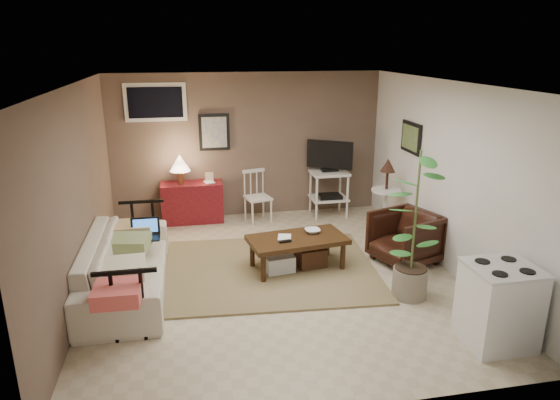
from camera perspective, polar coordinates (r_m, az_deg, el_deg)
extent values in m
plane|color=#C1B293|center=(6.43, -0.60, -8.69)|extent=(5.00, 5.00, 0.00)
cube|color=black|center=(8.28, -7.52, 7.69)|extent=(0.50, 0.03, 0.60)
cube|color=black|center=(7.59, 14.77, 6.92)|extent=(0.03, 0.60, 0.45)
cube|color=silver|center=(8.21, -14.05, 10.77)|extent=(0.96, 0.03, 0.60)
cube|color=olive|center=(6.58, -1.26, -7.92)|extent=(2.89, 2.38, 0.03)
cube|color=#3C2710|center=(6.46, 2.00, -4.54)|extent=(1.33, 0.82, 0.06)
cylinder|color=#3C2710|center=(6.17, -1.92, -7.83)|extent=(0.07, 0.07, 0.39)
cylinder|color=#3C2710|center=(6.55, 7.18, -6.43)|extent=(0.07, 0.07, 0.39)
cylinder|color=#3C2710|center=(6.59, -3.19, -6.15)|extent=(0.07, 0.07, 0.39)
cylinder|color=#3C2710|center=(6.94, 5.43, -4.94)|extent=(0.07, 0.07, 0.39)
cube|color=black|center=(6.28, 0.58, -4.72)|extent=(0.16, 0.07, 0.02)
cube|color=#4B2F1A|center=(6.63, 3.49, -6.50)|extent=(0.41, 0.36, 0.27)
cube|color=silver|center=(6.49, -0.18, -7.21)|extent=(0.41, 0.36, 0.23)
imported|color=silver|center=(6.18, -17.31, -6.05)|extent=(0.67, 2.30, 0.90)
cube|color=black|center=(6.44, -15.12, -4.23)|extent=(0.35, 0.24, 0.02)
cube|color=black|center=(6.52, -15.13, -2.83)|extent=(0.35, 0.02, 0.22)
cube|color=blue|center=(6.51, -15.14, -2.86)|extent=(0.30, 0.00, 0.18)
cube|color=maroon|center=(8.36, -9.99, -0.24)|extent=(0.99, 0.44, 0.66)
cylinder|color=#935D38|center=(8.20, -11.30, 2.54)|extent=(0.11, 0.11, 0.22)
cone|color=beige|center=(8.14, -11.40, 4.19)|extent=(0.33, 0.33, 0.26)
cube|color=tan|center=(8.28, -8.08, 2.62)|extent=(0.13, 0.02, 0.17)
cube|color=silver|center=(8.23, -2.54, 0.25)|extent=(0.47, 0.47, 0.04)
cylinder|color=silver|center=(8.09, -3.15, -1.63)|extent=(0.03, 0.03, 0.38)
cylinder|color=silver|center=(8.21, -1.02, -1.32)|extent=(0.03, 0.03, 0.38)
cylinder|color=silver|center=(8.38, -3.99, -0.96)|extent=(0.03, 0.03, 0.38)
cylinder|color=silver|center=(8.50, -1.92, -0.67)|extent=(0.03, 0.03, 0.38)
cube|color=silver|center=(8.27, -3.04, 3.36)|extent=(0.38, 0.13, 0.05)
cube|color=silver|center=(8.44, 5.65, 3.12)|extent=(0.61, 0.50, 0.04)
cube|color=silver|center=(8.56, 5.56, 0.24)|extent=(0.61, 0.50, 0.03)
cylinder|color=silver|center=(8.28, 4.21, 0.23)|extent=(0.04, 0.04, 0.78)
cylinder|color=silver|center=(8.43, 7.72, 0.43)|extent=(0.04, 0.04, 0.78)
cylinder|color=silver|center=(8.67, 3.50, 1.04)|extent=(0.04, 0.04, 0.78)
cylinder|color=silver|center=(8.81, 6.86, 1.22)|extent=(0.04, 0.04, 0.78)
cube|color=black|center=(8.43, 5.66, 3.49)|extent=(0.28, 0.16, 0.03)
cube|color=black|center=(8.37, 5.71, 5.18)|extent=(0.70, 0.44, 0.47)
cube|color=tan|center=(8.37, 5.71, 5.18)|extent=(0.58, 0.35, 0.38)
cube|color=black|center=(8.51, 5.67, 0.27)|extent=(0.39, 0.28, 0.11)
cylinder|color=silver|center=(7.95, 11.74, -3.68)|extent=(0.31, 0.31, 0.03)
cylinder|color=silver|center=(7.84, 11.90, -1.35)|extent=(0.06, 0.06, 0.67)
cylinder|color=silver|center=(7.73, 12.06, 1.09)|extent=(0.45, 0.45, 0.03)
cylinder|color=black|center=(7.69, 12.13, 2.29)|extent=(0.04, 0.04, 0.29)
cone|color=#311C14|center=(7.63, 12.24, 3.91)|extent=(0.22, 0.22, 0.20)
imported|color=black|center=(6.87, 14.12, -3.95)|extent=(0.92, 0.95, 0.77)
cylinder|color=gray|center=(6.07, 14.61, -9.11)|extent=(0.40, 0.40, 0.35)
cylinder|color=#4C602D|center=(5.74, 15.27, -1.26)|extent=(0.03, 0.03, 1.38)
cube|color=white|center=(5.38, 23.70, -11.08)|extent=(0.62, 0.57, 0.79)
cube|color=silver|center=(5.20, 24.25, -7.09)|extent=(0.64, 0.59, 0.03)
cylinder|color=black|center=(5.02, 23.85, -7.74)|extent=(0.14, 0.14, 0.01)
cylinder|color=black|center=(5.18, 26.45, -7.32)|extent=(0.14, 0.14, 0.01)
cylinder|color=black|center=(5.23, 22.13, -6.50)|extent=(0.14, 0.14, 0.01)
cylinder|color=black|center=(5.38, 24.67, -6.15)|extent=(0.14, 0.14, 0.01)
imported|color=#3C2710|center=(6.58, 3.75, -2.92)|extent=(0.20, 0.05, 0.20)
imported|color=#3C2710|center=(6.38, -0.23, -3.41)|extent=(0.17, 0.05, 0.23)
imported|color=#3C2710|center=(8.18, -8.60, 2.58)|extent=(0.15, 0.05, 0.20)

